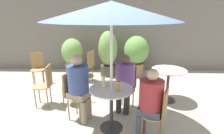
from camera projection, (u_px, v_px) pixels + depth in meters
ground_plane at (99, 131)px, 3.00m from camera, size 20.00×20.00×0.00m
storefront_wall at (108, 27)px, 5.95m from camera, size 10.00×0.06×3.00m
cafe_table_near at (111, 99)px, 2.92m from camera, size 0.73×0.73×0.75m
cafe_table_far at (168, 77)px, 3.91m from camera, size 0.76×0.76×0.75m
bistro_chair_0 at (159, 110)px, 2.61m from camera, size 0.43×0.41×0.90m
bistro_chair_1 at (127, 84)px, 3.61m from camera, size 0.41×0.43×0.90m
bistro_chair_2 at (73, 92)px, 3.25m from camera, size 0.43×0.41×0.90m
bistro_chair_3 at (38, 66)px, 4.88m from camera, size 0.41×0.42×0.90m
bistro_chair_4 at (72, 79)px, 3.88m from camera, size 0.41×0.42×0.90m
bistro_chair_5 at (89, 64)px, 5.06m from camera, size 0.43×0.42×0.90m
bistro_chair_6 at (46, 82)px, 3.71m from camera, size 0.39×0.38×0.90m
seated_person_0 at (150, 99)px, 2.63m from camera, size 0.44×0.42×1.18m
seated_person_1 at (125, 79)px, 3.44m from camera, size 0.42×0.44×1.18m
seated_person_2 at (79, 83)px, 3.13m from camera, size 0.45×0.43×1.26m
beer_glass_0 at (118, 87)px, 2.73m from camera, size 0.06×0.06×0.17m
beer_glass_1 at (103, 81)px, 2.93m from camera, size 0.07×0.07×0.19m
potted_plant_0 at (73, 55)px, 5.58m from camera, size 0.68×0.68×1.20m
potted_plant_1 at (108, 52)px, 5.53m from camera, size 0.60×0.60×1.43m
potted_plant_2 at (136, 53)px, 5.55m from camera, size 0.78×0.78×1.28m
umbrella at (111, 11)px, 2.52m from camera, size 2.02×2.02×2.10m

